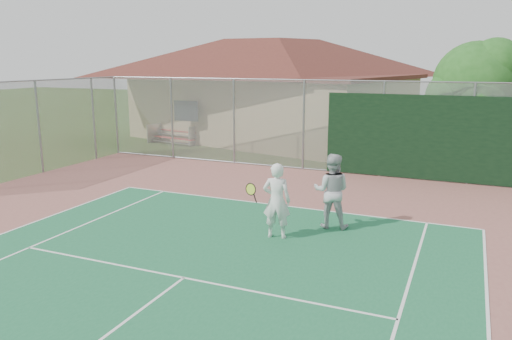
# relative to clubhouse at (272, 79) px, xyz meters

# --- Properties ---
(back_fence) EXTENTS (20.08, 0.11, 3.53)m
(back_fence) POSITION_rel_clubhouse_xyz_m (7.34, -7.39, -1.56)
(back_fence) COLOR gray
(back_fence) RESTS_ON ground
(side_fence_left) EXTENTS (0.08, 9.00, 3.50)m
(side_fence_left) POSITION_rel_clubhouse_xyz_m (-4.77, -11.87, -1.48)
(side_fence_left) COLOR gray
(side_fence_left) RESTS_ON ground
(clubhouse) EXTENTS (16.54, 12.85, 6.36)m
(clubhouse) POSITION_rel_clubhouse_xyz_m (0.00, 0.00, 0.00)
(clubhouse) COLOR tan
(clubhouse) RESTS_ON ground
(bleachers) EXTENTS (2.86, 1.95, 0.98)m
(bleachers) POSITION_rel_clubhouse_xyz_m (-3.81, -3.69, -2.71)
(bleachers) COLOR #B8322A
(bleachers) RESTS_ON ground
(tree) EXTENTS (3.60, 3.41, 5.02)m
(tree) POSITION_rel_clubhouse_xyz_m (10.32, -5.72, 0.07)
(tree) COLOR #372114
(tree) RESTS_ON ground
(player_white_front) EXTENTS (1.08, 0.66, 1.84)m
(player_white_front) POSITION_rel_clubhouse_xyz_m (6.07, -15.08, -2.30)
(player_white_front) COLOR white
(player_white_front) RESTS_ON ground
(player_grey_back) EXTENTS (1.02, 0.85, 1.92)m
(player_grey_back) POSITION_rel_clubhouse_xyz_m (7.08, -13.80, -2.27)
(player_grey_back) COLOR #B6B8BB
(player_grey_back) RESTS_ON ground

